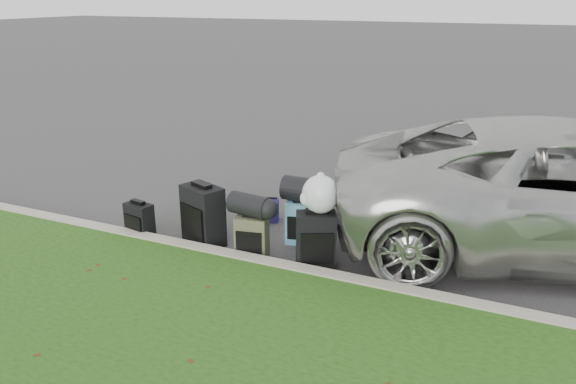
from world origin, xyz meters
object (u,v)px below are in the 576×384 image
at_px(suitcase_large_black_right, 316,240).
at_px(tote_green, 197,211).
at_px(suitcase_large_black_left, 203,216).
at_px(suitcase_teal, 301,223).
at_px(tote_navy, 268,211).
at_px(suitcase_small_black, 140,221).
at_px(suitcase_olive, 252,237).

distance_m(suitcase_large_black_right, tote_green, 2.06).
xyz_separation_m(suitcase_large_black_left, tote_green, (-0.44, 0.51, -0.20)).
xyz_separation_m(suitcase_teal, tote_green, (-1.56, -0.03, -0.09)).
distance_m(tote_green, tote_navy, 1.00).
xyz_separation_m(suitcase_small_black, suitcase_large_black_right, (2.42, 0.15, 0.10)).
height_order(suitcase_large_black_left, suitcase_teal, suitcase_large_black_left).
distance_m(suitcase_olive, tote_green, 1.32).
xyz_separation_m(suitcase_small_black, suitcase_olive, (1.61, 0.08, 0.03)).
distance_m(suitcase_large_black_left, suitcase_teal, 1.25).
bearing_deg(suitcase_small_black, suitcase_teal, 30.29).
height_order(suitcase_large_black_right, tote_navy, suitcase_large_black_right).
relative_size(suitcase_teal, tote_green, 1.45).
distance_m(suitcase_large_black_left, suitcase_olive, 0.75).
relative_size(suitcase_large_black_left, suitcase_olive, 1.47).
bearing_deg(suitcase_large_black_left, suitcase_small_black, -147.65).
relative_size(suitcase_large_black_left, suitcase_large_black_right, 1.14).
distance_m(suitcase_small_black, suitcase_teal, 2.12).
bearing_deg(suitcase_large_black_right, suitcase_large_black_left, 152.72).
height_order(suitcase_large_black_left, tote_navy, suitcase_large_black_left).
distance_m(suitcase_small_black, tote_navy, 1.76).
distance_m(suitcase_olive, tote_navy, 1.18).
xyz_separation_m(suitcase_large_black_left, suitcase_olive, (0.74, -0.09, -0.12)).
bearing_deg(suitcase_teal, suitcase_large_black_left, -167.64).
xyz_separation_m(suitcase_large_black_right, tote_navy, (-1.13, 1.06, -0.19)).
bearing_deg(suitcase_large_black_left, suitcase_teal, 46.84).
bearing_deg(suitcase_large_black_left, tote_navy, 89.76).
xyz_separation_m(suitcase_teal, tote_navy, (-0.72, 0.50, -0.13)).
relative_size(suitcase_small_black, tote_navy, 1.57).
bearing_deg(suitcase_large_black_right, tote_navy, 110.49).
bearing_deg(suitcase_large_black_right, suitcase_teal, 100.32).
distance_m(suitcase_olive, suitcase_large_black_right, 0.81).
relative_size(suitcase_small_black, suitcase_olive, 0.89).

